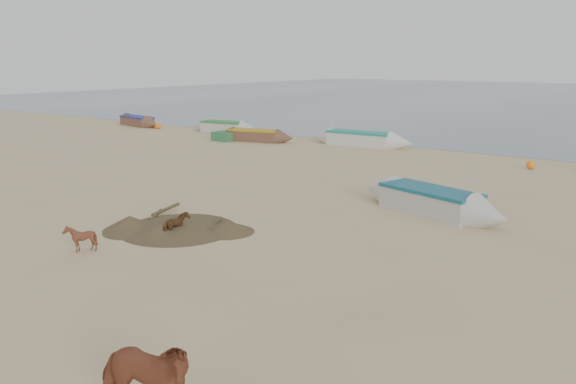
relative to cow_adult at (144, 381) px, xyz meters
The scene contains 8 objects.
ground 7.73m from the cow_adult, 126.64° to the left, with size 140.00×140.00×0.00m, color tan.
cow_adult is the anchor object (origin of this frame).
calf_front 8.67m from the cow_adult, 151.05° to the left, with size 0.63×0.71×0.79m, color #582F1B.
calf_right 9.32m from the cow_adult, 133.27° to the left, with size 0.72×0.62×0.73m, color #56371B.
near_canoe 13.92m from the cow_adult, 94.27° to the left, with size 6.11×1.39×0.90m, color beige, non-canonical shape.
debris_pile 10.10m from the cow_adult, 133.31° to the left, with size 3.78×3.78×0.44m, color brown.
waterline_canoes 26.67m from the cow_adult, 101.33° to the left, with size 61.13×4.73×0.93m.
beach_clutter 25.62m from the cow_adult, 92.43° to the left, with size 48.45×5.36×0.64m.
Camera 1 is at (10.56, -10.97, 5.29)m, focal length 35.00 mm.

